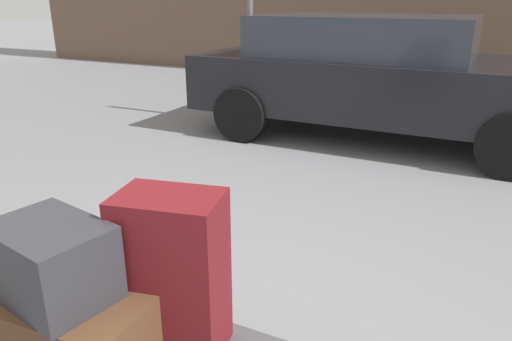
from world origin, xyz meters
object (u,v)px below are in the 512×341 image
duffel_bag_brown_stacked_top (64,333)px  no_parking_sign (250,8)px  parked_car (377,74)px  duffel_bag_charcoal_topmost_pile (52,262)px  suitcase_maroon_front_left (173,275)px

duffel_bag_brown_stacked_top → no_parking_sign: bearing=106.0°
parked_car → duffel_bag_charcoal_topmost_pile: bearing=-89.8°
parked_car → no_parking_sign: (-1.64, -0.08, 0.72)m
duffel_bag_charcoal_topmost_pile → no_parking_sign: 5.01m
duffel_bag_charcoal_topmost_pile → parked_car: 4.76m
parked_car → suitcase_maroon_front_left: bearing=-86.1°
duffel_bag_brown_stacked_top → suitcase_maroon_front_left: 0.43m
suitcase_maroon_front_left → no_parking_sign: (-1.94, 4.40, 0.82)m
suitcase_maroon_front_left → no_parking_sign: size_ratio=0.27×
suitcase_maroon_front_left → duffel_bag_charcoal_topmost_pile: (-0.28, -0.28, 0.13)m
duffel_bag_charcoal_topmost_pile → no_parking_sign: (-1.66, 4.68, 0.69)m
duffel_bag_brown_stacked_top → suitcase_maroon_front_left: size_ratio=1.01×
duffel_bag_charcoal_topmost_pile → no_parking_sign: no_parking_sign is taller
suitcase_maroon_front_left → parked_car: 4.49m
suitcase_maroon_front_left → parked_car: bearing=81.4°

